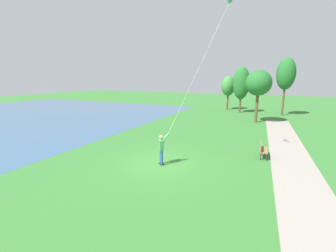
# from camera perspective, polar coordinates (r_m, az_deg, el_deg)

# --- Properties ---
(ground_plane) EXTENTS (120.00, 120.00, 0.00)m
(ground_plane) POSITION_cam_1_polar(r_m,az_deg,el_deg) (13.51, -2.02, -9.43)
(ground_plane) COLOR #33702D
(walkway_path) EXTENTS (4.40, 32.09, 0.02)m
(walkway_path) POSITION_cam_1_polar(r_m,az_deg,el_deg) (14.12, 29.30, -10.03)
(walkway_path) COLOR gray
(walkway_path) RESTS_ON ground
(person_kite_flyer) EXTENTS (0.60, 0.58, 1.83)m
(person_kite_flyer) POSITION_cam_1_polar(r_m,az_deg,el_deg) (13.09, -1.60, -5.28)
(person_kite_flyer) COLOR #232328
(person_kite_flyer) RESTS_ON ground
(park_bench_near_walkway) EXTENTS (0.53, 1.52, 0.88)m
(park_bench_near_walkway) POSITION_cam_1_polar(r_m,az_deg,el_deg) (15.70, 22.53, -5.30)
(park_bench_near_walkway) COLOR olive
(park_bench_near_walkway) RESTS_ON ground
(tree_lakeside_far) EXTENTS (2.77, 2.96, 5.73)m
(tree_lakeside_far) POSITION_cam_1_polar(r_m,az_deg,el_deg) (27.07, 21.65, 9.86)
(tree_lakeside_far) COLOR brown
(tree_lakeside_far) RESTS_ON ground
(tree_horizon_far) EXTENTS (2.31, 2.32, 7.48)m
(tree_horizon_far) POSITION_cam_1_polar(r_m,az_deg,el_deg) (33.75, 27.36, 11.47)
(tree_horizon_far) COLOR brown
(tree_horizon_far) RESTS_ON ground
(tree_treeline_left) EXTENTS (2.26, 2.07, 6.42)m
(tree_treeline_left) POSITION_cam_1_polar(r_m,az_deg,el_deg) (34.15, 17.83, 10.11)
(tree_treeline_left) COLOR brown
(tree_treeline_left) RESTS_ON ground
(tree_treeline_right) EXTENTS (2.13, 2.35, 5.17)m
(tree_treeline_right) POSITION_cam_1_polar(r_m,az_deg,el_deg) (36.89, 14.82, 9.60)
(tree_treeline_right) COLOR brown
(tree_treeline_right) RESTS_ON ground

